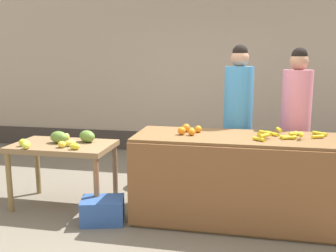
% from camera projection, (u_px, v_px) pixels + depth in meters
% --- Properties ---
extents(ground_plane, '(24.00, 24.00, 0.00)m').
position_uv_depth(ground_plane, '(191.00, 215.00, 4.06)').
color(ground_plane, '#756B5B').
extents(market_wall_back, '(9.53, 0.23, 3.50)m').
position_uv_depth(market_wall_back, '(215.00, 58.00, 6.48)').
color(market_wall_back, tan).
rests_on(market_wall_back, ground).
extents(fruit_stall_counter, '(2.22, 0.81, 0.92)m').
position_uv_depth(fruit_stall_counter, '(240.00, 179.00, 3.86)').
color(fruit_stall_counter, brown).
rests_on(fruit_stall_counter, ground).
extents(side_table_wooden, '(1.14, 0.68, 0.75)m').
position_uv_depth(side_table_wooden, '(63.00, 152.00, 4.24)').
color(side_table_wooden, olive).
rests_on(side_table_wooden, ground).
extents(banana_bunch_pile, '(0.77, 0.52, 0.07)m').
position_uv_depth(banana_bunch_pile, '(285.00, 135.00, 3.74)').
color(banana_bunch_pile, yellow).
rests_on(banana_bunch_pile, fruit_stall_counter).
extents(orange_pile, '(0.24, 0.26, 0.09)m').
position_uv_depth(orange_pile, '(188.00, 130.00, 3.92)').
color(orange_pile, orange).
rests_on(orange_pile, fruit_stall_counter).
extents(mango_papaya_pile, '(0.81, 0.65, 0.14)m').
position_uv_depth(mango_papaya_pile, '(66.00, 138.00, 4.22)').
color(mango_papaya_pile, yellow).
rests_on(mango_papaya_pile, side_table_wooden).
extents(vendor_woman_blue_shirt, '(0.34, 0.34, 1.87)m').
position_uv_depth(vendor_woman_blue_shirt, '(238.00, 123.00, 4.41)').
color(vendor_woman_blue_shirt, '#33333D').
rests_on(vendor_woman_blue_shirt, ground).
extents(vendor_woman_pink_shirt, '(0.34, 0.34, 1.83)m').
position_uv_depth(vendor_woman_pink_shirt, '(295.00, 126.00, 4.32)').
color(vendor_woman_pink_shirt, '#33333D').
rests_on(vendor_woman_pink_shirt, ground).
extents(parked_motorcycle, '(1.60, 0.18, 0.88)m').
position_uv_depth(parked_motorcycle, '(330.00, 155.00, 5.08)').
color(parked_motorcycle, black).
rests_on(parked_motorcycle, ground).
extents(produce_crate, '(0.51, 0.42, 0.26)m').
position_uv_depth(produce_crate, '(103.00, 210.00, 3.88)').
color(produce_crate, '#3359A5').
rests_on(produce_crate, ground).
extents(produce_sack, '(0.47, 0.46, 0.54)m').
position_uv_depth(produce_sack, '(151.00, 166.00, 4.98)').
color(produce_sack, tan).
rests_on(produce_sack, ground).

